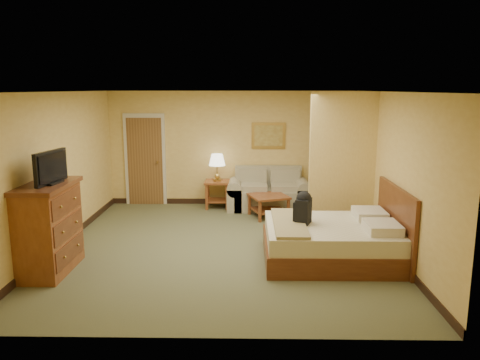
{
  "coord_description": "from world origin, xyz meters",
  "views": [
    {
      "loc": [
        0.42,
        -7.62,
        2.65
      ],
      "look_at": [
        0.27,
        0.6,
        1.04
      ],
      "focal_mm": 35.0,
      "sensor_mm": 36.0,
      "label": 1
    }
  ],
  "objects_px": {
    "coffee_table": "(269,201)",
    "dresser": "(49,228)",
    "bed": "(337,240)",
    "loveseat": "(269,195)"
  },
  "relations": [
    {
      "from": "coffee_table",
      "to": "dresser",
      "type": "height_order",
      "value": "dresser"
    },
    {
      "from": "dresser",
      "to": "bed",
      "type": "bearing_deg",
      "value": 7.33
    },
    {
      "from": "loveseat",
      "to": "dresser",
      "type": "relative_size",
      "value": 1.39
    },
    {
      "from": "loveseat",
      "to": "dresser",
      "type": "height_order",
      "value": "dresser"
    },
    {
      "from": "coffee_table",
      "to": "dresser",
      "type": "distance_m",
      "value": 4.5
    },
    {
      "from": "loveseat",
      "to": "coffee_table",
      "type": "height_order",
      "value": "loveseat"
    },
    {
      "from": "coffee_table",
      "to": "bed",
      "type": "height_order",
      "value": "bed"
    },
    {
      "from": "coffee_table",
      "to": "dresser",
      "type": "bearing_deg",
      "value": -137.72
    },
    {
      "from": "dresser",
      "to": "coffee_table",
      "type": "bearing_deg",
      "value": 42.28
    },
    {
      "from": "coffee_table",
      "to": "loveseat",
      "type": "bearing_deg",
      "value": 87.57
    }
  ]
}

